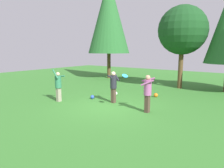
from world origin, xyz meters
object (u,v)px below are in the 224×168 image
(tree_center, at_px, (183,30))
(person_bystander, at_px, (113,84))
(ball_white, at_px, (116,93))
(ball_orange, at_px, (156,95))
(tree_far_left, at_px, (109,16))
(person_thrower, at_px, (58,84))
(ball_blue, at_px, (92,97))
(frisbee, at_px, (125,76))
(person_catcher, at_px, (148,90))

(tree_center, bearing_deg, person_bystander, -102.90)
(person_bystander, xyz_separation_m, ball_white, (-0.97, 1.59, -0.89))
(ball_white, bearing_deg, ball_orange, 23.07)
(ball_orange, bearing_deg, tree_far_left, 145.40)
(person_thrower, distance_m, ball_blue, 2.05)
(person_bystander, bearing_deg, frisbee, 0.00)
(ball_orange, bearing_deg, ball_white, -156.93)
(person_thrower, relative_size, person_catcher, 1.05)
(frisbee, relative_size, ball_orange, 1.41)
(tree_center, distance_m, tree_far_left, 7.94)
(ball_white, xyz_separation_m, ball_blue, (-0.50, -1.62, 0.01))
(person_catcher, height_order, ball_white, person_catcher)
(person_thrower, bearing_deg, person_catcher, 2.25)
(person_thrower, height_order, ball_white, person_thrower)
(person_catcher, bearing_deg, frisbee, -0.00)
(frisbee, distance_m, ball_orange, 3.73)
(frisbee, xyz_separation_m, tree_far_left, (-7.42, 8.53, 4.39))
(frisbee, bearing_deg, ball_white, 132.47)
(person_bystander, distance_m, ball_orange, 2.98)
(ball_orange, bearing_deg, person_bystander, -116.55)
(person_bystander, height_order, tree_far_left, tree_far_left)
(ball_orange, xyz_separation_m, tree_center, (0.17, 3.74, 4.01))
(person_catcher, distance_m, ball_blue, 3.85)
(person_bystander, bearing_deg, person_thrower, -114.63)
(ball_blue, distance_m, ball_orange, 3.77)
(person_thrower, relative_size, tree_far_left, 0.19)
(person_thrower, bearing_deg, tree_center, 52.71)
(person_catcher, height_order, person_bystander, person_catcher)
(frisbee, height_order, ball_orange, frisbee)
(person_bystander, relative_size, tree_center, 0.28)
(ball_blue, relative_size, tree_center, 0.04)
(person_bystander, relative_size, tree_far_left, 0.17)
(ball_white, bearing_deg, tree_far_left, 130.40)
(ball_white, bearing_deg, person_bystander, -58.53)
(person_catcher, bearing_deg, tree_center, -104.28)
(person_bystander, relative_size, frisbee, 4.83)
(person_bystander, height_order, tree_center, tree_center)
(ball_blue, bearing_deg, person_thrower, -125.44)
(person_thrower, height_order, ball_orange, person_thrower)
(tree_far_left, bearing_deg, tree_center, -10.33)
(frisbee, height_order, ball_white, frisbee)
(ball_blue, xyz_separation_m, ball_orange, (2.75, 2.58, 0.01))
(frisbee, relative_size, tree_far_left, 0.04)
(frisbee, bearing_deg, tree_far_left, 131.01)
(tree_center, bearing_deg, ball_orange, -92.53)
(ball_orange, bearing_deg, person_thrower, -133.06)
(person_thrower, height_order, person_catcher, person_thrower)
(person_thrower, distance_m, frisbee, 3.95)
(ball_white, relative_size, ball_blue, 0.93)
(frisbee, xyz_separation_m, ball_blue, (-2.75, 0.83, -1.52))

